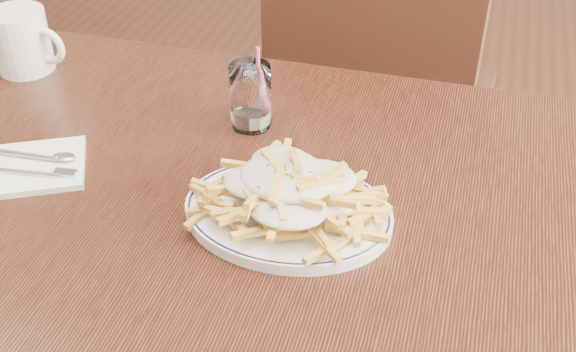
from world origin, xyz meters
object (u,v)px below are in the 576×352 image
(chair_far, at_px, (378,86))
(loaded_fries, at_px, (288,185))
(table, at_px, (221,237))
(water_glass, at_px, (251,100))
(fries_plate, at_px, (288,213))
(coffee_mug, at_px, (23,41))

(chair_far, bearing_deg, loaded_fries, -90.58)
(chair_far, distance_m, loaded_fries, 0.77)
(table, bearing_deg, chair_far, 80.69)
(table, xyz_separation_m, water_glass, (-0.01, 0.18, 0.12))
(chair_far, bearing_deg, water_glass, -103.47)
(fries_plate, distance_m, loaded_fries, 0.05)
(chair_far, height_order, coffee_mug, chair_far)
(fries_plate, relative_size, water_glass, 2.05)
(chair_far, xyz_separation_m, loaded_fries, (-0.01, -0.72, 0.25))
(table, bearing_deg, water_glass, 93.02)
(table, distance_m, fries_plate, 0.14)
(table, height_order, coffee_mug, coffee_mug)
(fries_plate, height_order, water_glass, water_glass)
(chair_far, bearing_deg, coffee_mug, -141.18)
(loaded_fries, bearing_deg, water_glass, 119.77)
(fries_plate, bearing_deg, chair_far, 89.42)
(loaded_fries, height_order, water_glass, water_glass)
(chair_far, xyz_separation_m, fries_plate, (-0.01, -0.72, 0.21))
(fries_plate, relative_size, coffee_mug, 2.07)
(loaded_fries, bearing_deg, coffee_mug, 153.93)
(fries_plate, bearing_deg, loaded_fries, 0.00)
(fries_plate, distance_m, coffee_mug, 0.62)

